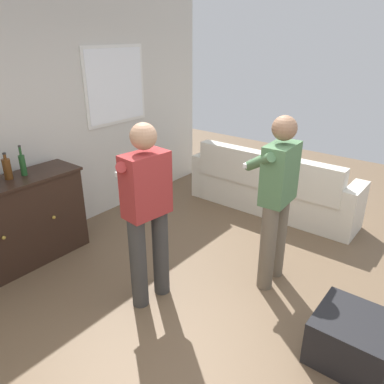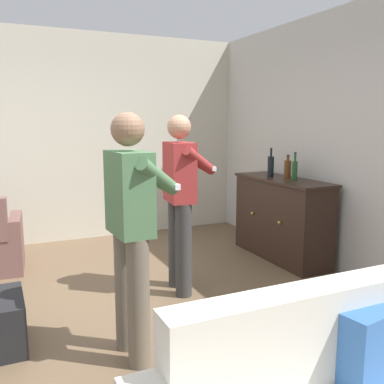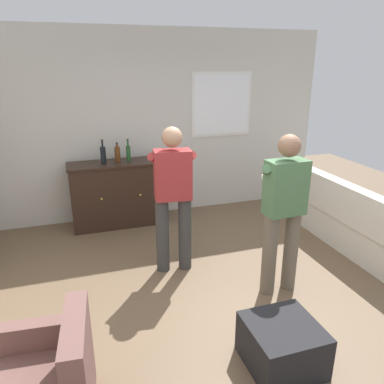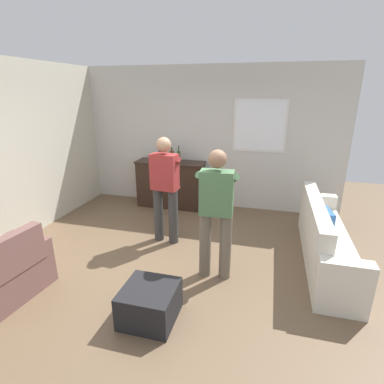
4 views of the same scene
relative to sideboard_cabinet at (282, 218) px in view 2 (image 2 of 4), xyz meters
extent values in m
plane|color=brown|center=(0.74, -2.30, -0.48)|extent=(10.40, 10.40, 0.00)
cube|color=beige|center=(0.74, 0.36, 0.92)|extent=(5.20, 0.12, 2.80)
cube|color=beige|center=(-1.92, -2.30, 0.92)|extent=(0.12, 5.20, 2.80)
cube|color=silver|center=(2.62, -1.50, 0.17)|extent=(0.18, 2.03, 0.46)
cube|color=#386BB7|center=(2.75, -1.50, 0.12)|extent=(0.20, 0.42, 0.36)
cube|color=brown|center=(-0.91, -2.88, -0.18)|extent=(0.65, 0.18, 0.60)
cube|color=black|center=(0.00, 0.00, -0.02)|extent=(1.36, 0.44, 0.93)
cube|color=black|center=(0.00, 0.00, 0.46)|extent=(1.40, 0.48, 0.03)
sphere|color=#B79338|center=(-0.27, -0.23, 0.03)|extent=(0.04, 0.04, 0.04)
sphere|color=#B79338|center=(0.27, -0.23, 0.03)|extent=(0.04, 0.04, 0.04)
cylinder|color=black|center=(-0.19, -0.04, 0.60)|extent=(0.08, 0.08, 0.25)
cylinder|color=black|center=(-0.19, -0.04, 0.77)|extent=(0.03, 0.03, 0.09)
cylinder|color=#262626|center=(-0.19, -0.04, 0.82)|extent=(0.03, 0.03, 0.02)
cylinder|color=#1E4C23|center=(0.17, 0.03, 0.58)|extent=(0.06, 0.06, 0.21)
cylinder|color=#1E4C23|center=(0.17, 0.03, 0.74)|extent=(0.03, 0.03, 0.09)
cylinder|color=#262626|center=(0.17, 0.03, 0.79)|extent=(0.03, 0.03, 0.02)
cylinder|color=#593314|center=(0.02, 0.05, 0.58)|extent=(0.08, 0.08, 0.21)
cylinder|color=#593314|center=(0.02, 0.05, 0.71)|extent=(0.03, 0.03, 0.05)
cylinder|color=#262626|center=(0.02, 0.05, 0.75)|extent=(0.03, 0.03, 0.02)
cylinder|color=#383838|center=(0.30, -1.48, -0.04)|extent=(0.15, 0.15, 0.88)
cylinder|color=#383838|center=(0.55, -1.51, -0.04)|extent=(0.15, 0.15, 0.88)
cube|color=#9E2D2D|center=(0.42, -1.50, 0.67)|extent=(0.42, 0.27, 0.55)
sphere|color=tan|center=(0.42, -1.50, 1.09)|extent=(0.22, 0.22, 0.22)
cylinder|color=#9E2D2D|center=(0.33, -1.32, 0.78)|extent=(0.36, 0.38, 0.29)
cylinder|color=#9E2D2D|center=(0.56, -1.35, 0.78)|extent=(0.29, 0.43, 0.29)
cube|color=white|center=(0.46, -1.18, 0.70)|extent=(0.15, 0.06, 0.04)
cylinder|color=#6B6051|center=(1.23, -2.26, -0.04)|extent=(0.15, 0.15, 0.88)
cylinder|color=#6B6051|center=(1.49, -2.25, -0.04)|extent=(0.15, 0.15, 0.88)
cube|color=#4C754C|center=(1.36, -2.26, 0.67)|extent=(0.41, 0.24, 0.55)
sphere|color=#8C664C|center=(1.36, -2.26, 1.09)|extent=(0.22, 0.22, 0.22)
cylinder|color=#4C754C|center=(1.24, -2.10, 0.78)|extent=(0.31, 0.42, 0.29)
cylinder|color=#4C754C|center=(1.47, -2.09, 0.78)|extent=(0.34, 0.40, 0.29)
cube|color=white|center=(1.35, -1.94, 0.70)|extent=(0.15, 0.05, 0.04)
camera|label=1|loc=(-1.61, -3.58, 1.85)|focal=35.00mm
camera|label=2|loc=(4.05, -3.04, 1.14)|focal=40.00mm
camera|label=3|loc=(-0.58, -5.27, 1.83)|focal=35.00mm
camera|label=4|loc=(1.95, -5.62, 1.84)|focal=28.00mm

